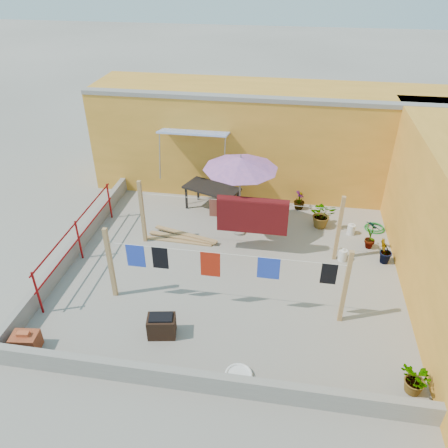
{
  "coord_description": "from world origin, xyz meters",
  "views": [
    {
      "loc": [
        1.16,
        -8.47,
        6.71
      ],
      "look_at": [
        -0.26,
        0.3,
        1.07
      ],
      "focal_mm": 35.0,
      "sensor_mm": 36.0,
      "label": 1
    }
  ],
  "objects_px": {
    "outdoor_table": "(212,190)",
    "water_jug_a": "(343,255)",
    "patio_umbrella": "(241,164)",
    "plant_back_a": "(322,214)",
    "brick_stack": "(26,342)",
    "water_jug_b": "(351,229)",
    "green_hose": "(375,228)",
    "white_basin": "(239,375)",
    "brazier": "(162,326)"
  },
  "relations": [
    {
      "from": "patio_umbrella",
      "to": "brazier",
      "type": "relative_size",
      "value": 3.77
    },
    {
      "from": "green_hose",
      "to": "white_basin",
      "type": "bearing_deg",
      "value": -119.15
    },
    {
      "from": "white_basin",
      "to": "water_jug_a",
      "type": "xyz_separation_m",
      "value": [
        2.12,
        3.97,
        0.11
      ]
    },
    {
      "from": "outdoor_table",
      "to": "plant_back_a",
      "type": "xyz_separation_m",
      "value": [
        3.23,
        -0.44,
        -0.29
      ]
    },
    {
      "from": "brick_stack",
      "to": "water_jug_b",
      "type": "height_order",
      "value": "brick_stack"
    },
    {
      "from": "brick_stack",
      "to": "green_hose",
      "type": "height_order",
      "value": "brick_stack"
    },
    {
      "from": "outdoor_table",
      "to": "white_basin",
      "type": "xyz_separation_m",
      "value": [
        1.6,
        -5.93,
        -0.63
      ]
    },
    {
      "from": "outdoor_table",
      "to": "green_hose",
      "type": "xyz_separation_m",
      "value": [
        4.72,
        -0.33,
        -0.64
      ]
    },
    {
      "from": "brick_stack",
      "to": "green_hose",
      "type": "bearing_deg",
      "value": 37.38
    },
    {
      "from": "white_basin",
      "to": "green_hose",
      "type": "relative_size",
      "value": 0.92
    },
    {
      "from": "patio_umbrella",
      "to": "water_jug_b",
      "type": "height_order",
      "value": "patio_umbrella"
    },
    {
      "from": "white_basin",
      "to": "outdoor_table",
      "type": "bearing_deg",
      "value": 105.11
    },
    {
      "from": "brick_stack",
      "to": "water_jug_b",
      "type": "xyz_separation_m",
      "value": [
        6.63,
        5.23,
        -0.04
      ]
    },
    {
      "from": "brick_stack",
      "to": "white_basin",
      "type": "relative_size",
      "value": 1.07
    },
    {
      "from": "brick_stack",
      "to": "water_jug_b",
      "type": "bearing_deg",
      "value": 38.24
    },
    {
      "from": "white_basin",
      "to": "green_hose",
      "type": "xyz_separation_m",
      "value": [
        3.12,
        5.6,
        -0.01
      ]
    },
    {
      "from": "green_hose",
      "to": "water_jug_a",
      "type": "bearing_deg",
      "value": -121.68
    },
    {
      "from": "plant_back_a",
      "to": "water_jug_a",
      "type": "bearing_deg",
      "value": -72.28
    },
    {
      "from": "brick_stack",
      "to": "white_basin",
      "type": "distance_m",
      "value": 4.21
    },
    {
      "from": "water_jug_a",
      "to": "water_jug_b",
      "type": "bearing_deg",
      "value": 76.06
    },
    {
      "from": "brazier",
      "to": "white_basin",
      "type": "xyz_separation_m",
      "value": [
        1.68,
        -0.79,
        -0.2
      ]
    },
    {
      "from": "white_basin",
      "to": "plant_back_a",
      "type": "distance_m",
      "value": 5.74
    },
    {
      "from": "patio_umbrella",
      "to": "white_basin",
      "type": "height_order",
      "value": "patio_umbrella"
    },
    {
      "from": "water_jug_b",
      "to": "white_basin",
      "type": "bearing_deg",
      "value": -114.93
    },
    {
      "from": "water_jug_a",
      "to": "outdoor_table",
      "type": "bearing_deg",
      "value": 152.2
    },
    {
      "from": "white_basin",
      "to": "plant_back_a",
      "type": "bearing_deg",
      "value": 73.47
    },
    {
      "from": "water_jug_b",
      "to": "patio_umbrella",
      "type": "bearing_deg",
      "value": -172.07
    },
    {
      "from": "water_jug_b",
      "to": "green_hose",
      "type": "relative_size",
      "value": 0.59
    },
    {
      "from": "brazier",
      "to": "green_hose",
      "type": "distance_m",
      "value": 6.8
    },
    {
      "from": "patio_umbrella",
      "to": "water_jug_a",
      "type": "xyz_separation_m",
      "value": [
        2.74,
        -0.83,
        -1.94
      ]
    },
    {
      "from": "water_jug_a",
      "to": "plant_back_a",
      "type": "relative_size",
      "value": 0.44
    },
    {
      "from": "brick_stack",
      "to": "white_basin",
      "type": "height_order",
      "value": "brick_stack"
    },
    {
      "from": "patio_umbrella",
      "to": "green_hose",
      "type": "relative_size",
      "value": 4.13
    },
    {
      "from": "white_basin",
      "to": "water_jug_b",
      "type": "relative_size",
      "value": 1.55
    },
    {
      "from": "brick_stack",
      "to": "water_jug_a",
      "type": "relative_size",
      "value": 1.58
    },
    {
      "from": "outdoor_table",
      "to": "brick_stack",
      "type": "distance_m",
      "value": 6.49
    },
    {
      "from": "white_basin",
      "to": "water_jug_b",
      "type": "distance_m",
      "value": 5.77
    },
    {
      "from": "outdoor_table",
      "to": "water_jug_a",
      "type": "height_order",
      "value": "outdoor_table"
    },
    {
      "from": "white_basin",
      "to": "plant_back_a",
      "type": "relative_size",
      "value": 0.65
    },
    {
      "from": "brazier",
      "to": "water_jug_a",
      "type": "distance_m",
      "value": 4.95
    },
    {
      "from": "brick_stack",
      "to": "water_jug_a",
      "type": "distance_m",
      "value": 7.46
    },
    {
      "from": "water_jug_a",
      "to": "green_hose",
      "type": "height_order",
      "value": "water_jug_a"
    },
    {
      "from": "brazier",
      "to": "plant_back_a",
      "type": "distance_m",
      "value": 5.76
    },
    {
      "from": "patio_umbrella",
      "to": "outdoor_table",
      "type": "relative_size",
      "value": 1.3
    },
    {
      "from": "water_jug_b",
      "to": "plant_back_a",
      "type": "xyz_separation_m",
      "value": [
        -0.8,
        0.26,
        0.25
      ]
    },
    {
      "from": "outdoor_table",
      "to": "patio_umbrella",
      "type": "bearing_deg",
      "value": -49.16
    },
    {
      "from": "outdoor_table",
      "to": "white_basin",
      "type": "height_order",
      "value": "outdoor_table"
    },
    {
      "from": "patio_umbrella",
      "to": "green_hose",
      "type": "xyz_separation_m",
      "value": [
        3.75,
        0.8,
        -2.05
      ]
    },
    {
      "from": "brick_stack",
      "to": "white_basin",
      "type": "xyz_separation_m",
      "value": [
        4.2,
        0.0,
        -0.14
      ]
    },
    {
      "from": "brick_stack",
      "to": "plant_back_a",
      "type": "height_order",
      "value": "plant_back_a"
    }
  ]
}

